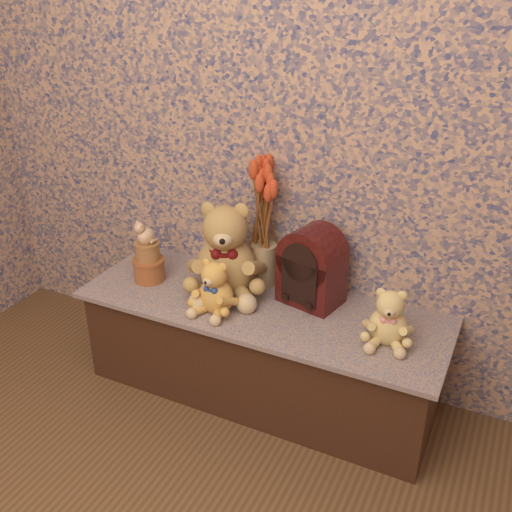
{
  "coord_description": "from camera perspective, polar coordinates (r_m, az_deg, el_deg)",
  "views": [
    {
      "loc": [
        0.87,
        -0.59,
        1.66
      ],
      "look_at": [
        0.0,
        1.2,
        0.67
      ],
      "focal_mm": 41.4,
      "sensor_mm": 36.0,
      "label": 1
    }
  ],
  "objects": [
    {
      "name": "display_shelf",
      "position": [
        2.49,
        0.51,
        -8.92
      ],
      "size": [
        1.49,
        0.53,
        0.43
      ],
      "primitive_type": "cube",
      "color": "#3C4C7C",
      "rests_on": "ground"
    },
    {
      "name": "teddy_medium",
      "position": [
        2.29,
        -3.91,
        -2.68
      ],
      "size": [
        0.19,
        0.23,
        0.23
      ],
      "primitive_type": null,
      "rotation": [
        0.0,
        0.0,
        -0.04
      ],
      "color": "#C38537",
      "rests_on": "display_shelf"
    },
    {
      "name": "biscuit_tin_upper",
      "position": [
        2.53,
        -10.45,
        0.44
      ],
      "size": [
        0.12,
        0.12,
        0.08
      ],
      "primitive_type": "cylinder",
      "rotation": [
        0.0,
        0.0,
        -0.24
      ],
      "color": "tan",
      "rests_on": "biscuit_tin_lower"
    },
    {
      "name": "ceramic_vase",
      "position": [
        2.49,
        0.76,
        -0.76
      ],
      "size": [
        0.13,
        0.13,
        0.18
      ],
      "primitive_type": "cylinder",
      "rotation": [
        0.0,
        0.0,
        -0.23
      ],
      "color": "tan",
      "rests_on": "display_shelf"
    },
    {
      "name": "teddy_large",
      "position": [
        2.39,
        -2.91,
        1.19
      ],
      "size": [
        0.46,
        0.49,
        0.42
      ],
      "primitive_type": null,
      "rotation": [
        0.0,
        0.0,
        0.39
      ],
      "color": "#A0703E",
      "rests_on": "display_shelf"
    },
    {
      "name": "dried_stalks",
      "position": [
        2.36,
        0.8,
        5.83
      ],
      "size": [
        0.3,
        0.3,
        0.43
      ],
      "primitive_type": null,
      "rotation": [
        0.0,
        0.0,
        0.4
      ],
      "color": "#CF4421",
      "rests_on": "ceramic_vase"
    },
    {
      "name": "cathedral_radio",
      "position": [
        2.33,
        5.43,
        -0.9
      ],
      "size": [
        0.27,
        0.22,
        0.32
      ],
      "primitive_type": null,
      "rotation": [
        0.0,
        0.0,
        -0.22
      ],
      "color": "#36090A",
      "rests_on": "display_shelf"
    },
    {
      "name": "teddy_small",
      "position": [
        2.15,
        12.76,
        -5.42
      ],
      "size": [
        0.22,
        0.25,
        0.23
      ],
      "primitive_type": null,
      "rotation": [
        0.0,
        0.0,
        0.18
      ],
      "color": "#DFC36A",
      "rests_on": "display_shelf"
    },
    {
      "name": "cat_figurine",
      "position": [
        2.49,
        -10.62,
        2.41
      ],
      "size": [
        0.11,
        0.11,
        0.11
      ],
      "primitive_type": null,
      "rotation": [
        0.0,
        0.0,
        -0.41
      ],
      "color": "silver",
      "rests_on": "biscuit_tin_upper"
    },
    {
      "name": "biscuit_tin_lower",
      "position": [
        2.57,
        -10.29,
        -1.31
      ],
      "size": [
        0.16,
        0.16,
        0.1
      ],
      "primitive_type": "cylinder",
      "rotation": [
        0.0,
        0.0,
        -0.23
      ],
      "color": "#AF7C33",
      "rests_on": "display_shelf"
    }
  ]
}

